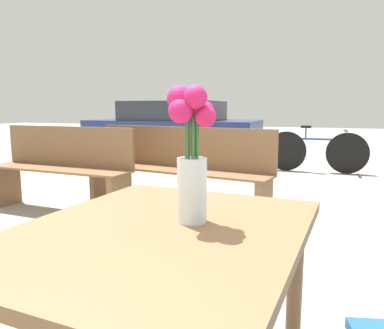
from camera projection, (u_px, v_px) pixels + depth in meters
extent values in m
cube|color=brown|center=(160.00, 233.00, 0.97)|extent=(0.76, 0.93, 0.03)
cylinder|color=brown|center=(143.00, 282.00, 1.49)|extent=(0.05, 0.05, 0.70)
cylinder|color=brown|center=(293.00, 315.00, 1.25)|extent=(0.05, 0.05, 0.70)
cylinder|color=silver|center=(192.00, 190.00, 1.00)|extent=(0.08, 0.08, 0.17)
cylinder|color=silver|center=(192.00, 203.00, 1.01)|extent=(0.07, 0.07, 0.10)
cylinder|color=#337038|center=(197.00, 172.00, 0.98)|extent=(0.01, 0.01, 0.26)
sphere|color=#D11E60|center=(205.00, 116.00, 0.95)|extent=(0.06, 0.06, 0.06)
cylinder|color=#337038|center=(196.00, 168.00, 0.99)|extent=(0.01, 0.01, 0.27)
sphere|color=#D11E60|center=(205.00, 111.00, 0.98)|extent=(0.05, 0.05, 0.05)
cylinder|color=#337038|center=(192.00, 162.00, 1.01)|extent=(0.01, 0.01, 0.30)
sphere|color=#D11E60|center=(192.00, 100.00, 1.01)|extent=(0.05, 0.05, 0.05)
cylinder|color=#337038|center=(186.00, 168.00, 1.01)|extent=(0.01, 0.01, 0.27)
sphere|color=#D11E60|center=(180.00, 110.00, 1.00)|extent=(0.06, 0.06, 0.06)
cylinder|color=#337038|center=(189.00, 163.00, 0.99)|extent=(0.01, 0.01, 0.30)
sphere|color=#D11E60|center=(179.00, 98.00, 0.95)|extent=(0.07, 0.07, 0.07)
cylinder|color=#337038|center=(187.00, 170.00, 0.98)|extent=(0.01, 0.01, 0.27)
sphere|color=#D11E60|center=(181.00, 111.00, 0.94)|extent=(0.06, 0.06, 0.06)
cylinder|color=#337038|center=(193.00, 163.00, 0.98)|extent=(0.01, 0.01, 0.30)
sphere|color=#D11E60|center=(195.00, 97.00, 0.93)|extent=(0.06, 0.06, 0.06)
cube|color=brown|center=(173.00, 170.00, 3.63)|extent=(1.99, 0.65, 0.02)
cube|color=brown|center=(181.00, 147.00, 3.73)|extent=(1.94, 0.33, 0.40)
cube|color=brown|center=(264.00, 204.00, 3.22)|extent=(0.11, 0.33, 0.43)
cube|color=brown|center=(102.00, 183.00, 4.10)|extent=(0.11, 0.33, 0.43)
cube|color=brown|center=(58.00, 169.00, 3.69)|extent=(1.57, 0.44, 0.02)
cube|color=brown|center=(68.00, 146.00, 3.80)|extent=(1.56, 0.11, 0.40)
cube|color=brown|center=(120.00, 198.00, 3.44)|extent=(0.08, 0.33, 0.43)
cube|color=brown|center=(7.00, 185.00, 4.00)|extent=(0.08, 0.33, 0.43)
cylinder|color=black|center=(286.00, 151.00, 6.20)|extent=(0.65, 0.05, 0.65)
cylinder|color=black|center=(347.00, 153.00, 5.90)|extent=(0.65, 0.05, 0.65)
cube|color=#235199|center=(317.00, 139.00, 6.02)|extent=(0.85, 0.06, 0.03)
cylinder|color=#235199|center=(306.00, 133.00, 6.06)|extent=(0.02, 0.02, 0.20)
cube|color=black|center=(306.00, 127.00, 6.05)|extent=(0.16, 0.06, 0.04)
cube|color=#235199|center=(346.00, 131.00, 5.87)|extent=(0.05, 0.44, 0.02)
cube|color=navy|center=(174.00, 132.00, 9.18)|extent=(4.12, 1.95, 0.60)
cube|color=#2D333D|center=(174.00, 111.00, 9.10)|extent=(2.28, 1.76, 0.45)
cylinder|color=black|center=(110.00, 139.00, 8.79)|extent=(0.60, 0.19, 0.60)
cylinder|color=black|center=(144.00, 135.00, 10.44)|extent=(0.60, 0.19, 0.60)
cylinder|color=black|center=(214.00, 143.00, 7.97)|extent=(0.60, 0.19, 0.60)
cylinder|color=black|center=(232.00, 137.00, 9.62)|extent=(0.60, 0.19, 0.60)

